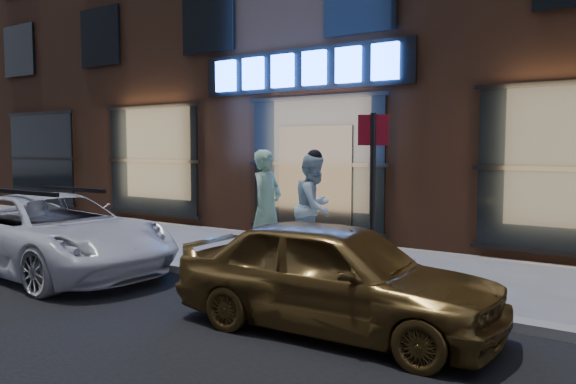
% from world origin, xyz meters
% --- Properties ---
extents(ground, '(90.00, 90.00, 0.00)m').
position_xyz_m(ground, '(0.00, 0.00, 0.00)').
color(ground, slate).
rests_on(ground, ground).
extents(curb, '(60.00, 0.25, 0.12)m').
position_xyz_m(curb, '(0.00, 0.00, 0.06)').
color(curb, gray).
rests_on(curb, ground).
extents(storefront_building, '(30.20, 8.28, 10.30)m').
position_xyz_m(storefront_building, '(-0.00, 7.99, 5.15)').
color(storefront_building, '#54301E').
rests_on(storefront_building, ground).
extents(man_bowtie, '(0.48, 0.71, 1.91)m').
position_xyz_m(man_bowtie, '(0.42, 1.62, 0.96)').
color(man_bowtie, '#ACE3C4').
rests_on(man_bowtie, ground).
extents(man_cap, '(0.75, 0.93, 1.83)m').
position_xyz_m(man_cap, '(1.09, 2.11, 0.92)').
color(man_cap, silver).
rests_on(man_cap, ground).
extents(white_suv, '(4.53, 2.24, 1.23)m').
position_xyz_m(white_suv, '(-1.72, -1.14, 0.62)').
color(white_suv, white).
rests_on(white_suv, ground).
extents(gold_sedan, '(3.59, 1.55, 1.21)m').
position_xyz_m(gold_sedan, '(3.32, -1.11, 0.60)').
color(gold_sedan, olive).
rests_on(gold_sedan, ground).
extents(sign_post, '(0.37, 0.14, 2.38)m').
position_xyz_m(sign_post, '(3.16, 0.12, 1.44)').
color(sign_post, '#262628').
rests_on(sign_post, ground).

